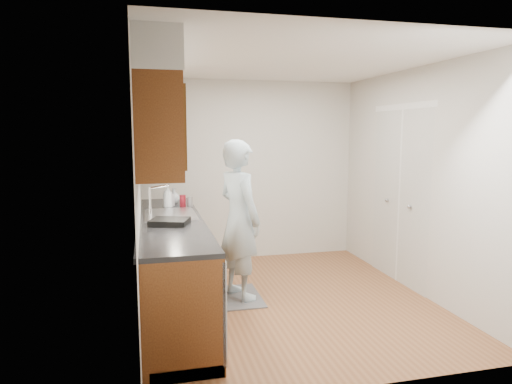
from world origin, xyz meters
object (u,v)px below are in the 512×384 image
(soda_can, at_px, (183,201))
(soap_bottle_a, at_px, (168,196))
(steel_can, at_px, (190,202))
(dish_rack, at_px, (170,222))
(person, at_px, (239,209))
(soap_bottle_c, at_px, (174,196))
(soap_bottle_b, at_px, (169,197))

(soda_can, bearing_deg, soap_bottle_a, -148.88)
(steel_can, height_order, dish_rack, steel_can)
(soap_bottle_a, distance_m, steel_can, 0.27)
(soap_bottle_a, height_order, steel_can, soap_bottle_a)
(person, xyz_separation_m, soap_bottle_c, (-0.64, 0.82, 0.05))
(person, bearing_deg, soda_can, 22.12)
(soap_bottle_a, relative_size, soda_can, 2.07)
(soda_can, bearing_deg, soap_bottle_c, 109.06)
(person, bearing_deg, soap_bottle_b, 27.36)
(steel_can, bearing_deg, dish_rack, -106.16)
(person, distance_m, soap_bottle_c, 1.04)
(person, xyz_separation_m, steel_can, (-0.47, 0.50, 0.02))
(person, height_order, soap_bottle_c, person)
(person, height_order, steel_can, person)
(soap_bottle_b, distance_m, soap_bottle_c, 0.23)
(soap_bottle_a, height_order, soap_bottle_c, soap_bottle_a)
(soda_can, distance_m, steel_can, 0.10)
(soda_can, xyz_separation_m, steel_can, (0.08, -0.06, -0.01))
(soap_bottle_b, distance_m, soda_can, 0.16)
(person, distance_m, dish_rack, 0.89)
(soap_bottle_a, relative_size, dish_rack, 0.80)
(soda_can, height_order, steel_can, soda_can)
(soda_can, bearing_deg, person, -45.41)
(soap_bottle_a, height_order, soda_can, soap_bottle_a)
(soap_bottle_c, distance_m, steel_can, 0.36)
(soap_bottle_c, relative_size, soda_can, 1.39)
(soap_bottle_c, bearing_deg, soap_bottle_b, -107.01)
(soap_bottle_b, distance_m, steel_can, 0.26)
(dish_rack, bearing_deg, soap_bottle_b, 105.90)
(soap_bottle_a, bearing_deg, steel_can, 9.47)
(person, xyz_separation_m, soap_bottle_b, (-0.71, 0.60, 0.07))
(steel_can, bearing_deg, soda_can, 142.14)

